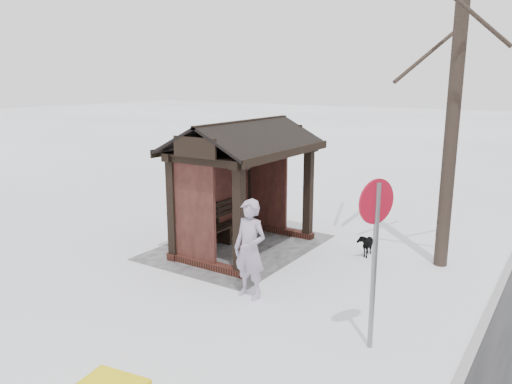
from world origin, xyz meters
The scene contains 7 objects.
ground centered at (0.00, 0.00, 0.00)m, with size 120.00×120.00×0.00m, color white.
kerb centered at (0.00, 5.50, 0.01)m, with size 120.00×0.15×0.06m, color gray.
trampled_patch centered at (0.00, -0.20, 0.01)m, with size 4.20×3.20×0.02m, color gray.
bus_shelter centered at (0.00, -0.16, 2.17)m, with size 3.60×2.40×3.09m.
pedestrian centered at (2.17, 1.61, 0.94)m, with size 0.68×0.45×1.88m, color #9D8FA8.
dog centered at (-1.17, 2.59, 0.27)m, with size 0.29×0.64×0.54m, color black.
road_sign centered at (2.66, 4.14, 1.87)m, with size 0.62×0.30×2.63m.
Camera 1 is at (9.40, 6.51, 4.02)m, focal length 35.00 mm.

